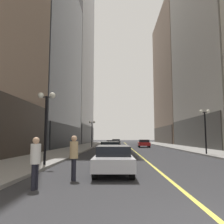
# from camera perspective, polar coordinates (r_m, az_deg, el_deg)

# --- Properties ---
(ground_plane) EXTENTS (200.00, 200.00, 0.00)m
(ground_plane) POSITION_cam_1_polar(r_m,az_deg,el_deg) (39.37, 4.57, -8.93)
(ground_plane) COLOR #2D2D30
(sidewalk_left) EXTENTS (4.50, 78.00, 0.15)m
(sidewalk_left) POSITION_cam_1_polar(r_m,az_deg,el_deg) (39.78, -7.52, -8.77)
(sidewalk_left) COLOR gray
(sidewalk_left) RESTS_ON ground
(sidewalk_right) EXTENTS (4.50, 78.00, 0.15)m
(sidewalk_right) POSITION_cam_1_polar(r_m,az_deg,el_deg) (40.66, 16.39, -8.51)
(sidewalk_right) COLOR gray
(sidewalk_right) RESTS_ON ground
(lane_centre_stripe) EXTENTS (0.16, 70.00, 0.01)m
(lane_centre_stripe) POSITION_cam_1_polar(r_m,az_deg,el_deg) (39.37, 4.57, -8.93)
(lane_centre_stripe) COLOR #E5D64C
(lane_centre_stripe) RESTS_ON ground
(building_left_mid) EXTENTS (15.30, 24.00, 31.39)m
(building_left_mid) POSITION_cam_1_polar(r_m,az_deg,el_deg) (44.16, -20.28, 12.34)
(building_left_mid) COLOR #4C515B
(building_left_mid) RESTS_ON ground
(building_right_far) EXTENTS (12.25, 26.00, 38.67)m
(building_right_far) POSITION_cam_1_polar(r_m,az_deg,el_deg) (69.18, 17.21, 8.54)
(building_right_far) COLOR gray
(building_right_far) RESTS_ON ground
(car_silver) EXTENTS (1.85, 4.66, 1.32)m
(car_silver) POSITION_cam_1_polar(r_m,az_deg,el_deg) (11.25, 0.37, -11.63)
(car_silver) COLOR #B7B7BC
(car_silver) RESTS_ON ground
(car_green) EXTENTS (1.98, 4.49, 1.32)m
(car_green) POSITION_cam_1_polar(r_m,az_deg,el_deg) (21.11, -0.45, -9.19)
(car_green) COLOR #196038
(car_green) RESTS_ON ground
(car_maroon) EXTENTS (1.90, 4.36, 1.32)m
(car_maroon) POSITION_cam_1_polar(r_m,az_deg,el_deg) (31.79, 0.22, -8.26)
(car_maroon) COLOR maroon
(car_maroon) RESTS_ON ground
(car_red) EXTENTS (2.08, 4.15, 1.32)m
(car_red) POSITION_cam_1_polar(r_m,az_deg,el_deg) (39.65, 8.09, -7.83)
(car_red) COLOR #B21919
(car_red) RESTS_ON ground
(car_black) EXTENTS (2.01, 4.34, 1.32)m
(car_black) POSITION_cam_1_polar(r_m,az_deg,el_deg) (49.09, 1.05, -7.61)
(car_black) COLOR black
(car_black) RESTS_ON ground
(pedestrian_in_tan_trench) EXTENTS (0.46, 0.46, 1.81)m
(pedestrian_in_tan_trench) POSITION_cam_1_polar(r_m,az_deg,el_deg) (9.42, -9.67, -10.47)
(pedestrian_in_tan_trench) COLOR black
(pedestrian_in_tan_trench) RESTS_ON ground
(pedestrian_in_white_shirt) EXTENTS (0.41, 0.41, 1.74)m
(pedestrian_in_white_shirt) POSITION_cam_1_polar(r_m,az_deg,el_deg) (8.13, -18.89, -11.17)
(pedestrian_in_white_shirt) COLOR black
(pedestrian_in_white_shirt) RESTS_ON ground
(street_lamp_left_near) EXTENTS (1.06, 0.36, 4.43)m
(street_lamp_left_near) POSITION_cam_1_polar(r_m,az_deg,el_deg) (13.97, -16.41, 0.07)
(street_lamp_left_near) COLOR black
(street_lamp_left_near) RESTS_ON ground
(street_lamp_left_far) EXTENTS (1.06, 0.36, 4.43)m
(street_lamp_left_far) POSITION_cam_1_polar(r_m,az_deg,el_deg) (37.64, -5.11, -4.09)
(street_lamp_left_far) COLOR black
(street_lamp_left_far) RESTS_ON ground
(street_lamp_right_mid) EXTENTS (1.06, 0.36, 4.43)m
(street_lamp_right_mid) POSITION_cam_1_polar(r_m,az_deg,el_deg) (23.65, 22.57, -2.25)
(street_lamp_right_mid) COLOR black
(street_lamp_right_mid) RESTS_ON ground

